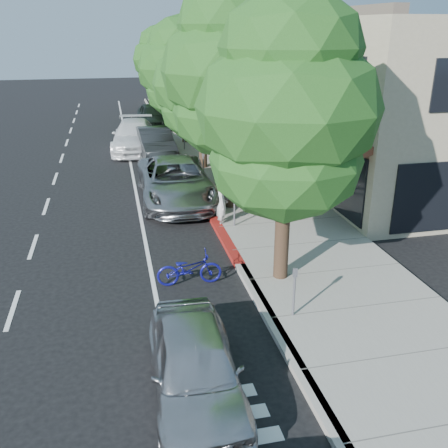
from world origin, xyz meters
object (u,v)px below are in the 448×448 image
object	(u,v)px
street_tree_2	(202,86)
street_tree_3	(183,69)
street_tree_5	(162,60)
silver_suv	(176,181)
street_tree_0	(288,112)
bicycle	(189,269)
dark_suv_far	(154,116)
dark_sedan	(155,143)
cyclist	(222,205)
pedestrian	(268,162)
street_tree_4	(171,66)
street_tree_1	(232,74)
white_pickup	(134,136)
near_car_a	(195,366)

from	to	relation	value
street_tree_2	street_tree_3	size ratio (longest dim) A/B	0.92
street_tree_5	silver_suv	world-z (taller)	street_tree_5
street_tree_0	street_tree_2	size ratio (longest dim) A/B	1.12
street_tree_5	bicycle	distance (m)	29.96
street_tree_5	dark_suv_far	world-z (taller)	street_tree_5
bicycle	dark_sedan	distance (m)	14.58
street_tree_2	cyclist	distance (m)	8.31
silver_suv	pedestrian	size ratio (longest dim) A/B	3.37
street_tree_2	street_tree_4	bearing A→B (deg)	90.00
street_tree_1	dark_sedan	bearing A→B (deg)	103.08
street_tree_3	dark_sedan	xyz separation A→B (m)	(-2.08, -3.05, -3.57)
street_tree_0	white_pickup	bearing A→B (deg)	100.33
street_tree_1	near_car_a	xyz separation A→B (m)	(-3.10, -10.15, -4.40)
street_tree_3	cyclist	distance (m)	14.09
cyclist	silver_suv	distance (m)	3.35
silver_suv	pedestrian	distance (m)	4.55
street_tree_2	white_pickup	size ratio (longest dim) A/B	1.19
street_tree_4	street_tree_5	xyz separation A→B (m)	(0.00, 6.00, 0.02)
near_car_a	street_tree_1	bearing A→B (deg)	74.84
street_tree_1	bicycle	size ratio (longest dim) A/B	4.62
street_tree_0	silver_suv	world-z (taller)	street_tree_0
street_tree_3	street_tree_0	bearing A→B (deg)	-90.00
street_tree_3	dark_sedan	size ratio (longest dim) A/B	1.52
dark_sedan	white_pickup	distance (m)	2.29
bicycle	dark_suv_far	xyz separation A→B (m)	(1.11, 23.12, 0.38)
street_tree_5	white_pickup	size ratio (longest dim) A/B	1.20
street_tree_3	dark_suv_far	size ratio (longest dim) A/B	1.48
cyclist	street_tree_5	bearing A→B (deg)	11.11
street_tree_4	cyclist	distance (m)	19.90
street_tree_4	bicycle	world-z (taller)	street_tree_4
bicycle	dark_suv_far	size ratio (longest dim) A/B	0.36
street_tree_1	white_pickup	bearing A→B (deg)	105.74
street_tree_4	dark_sedan	bearing A→B (deg)	-102.95
cyclist	bicycle	size ratio (longest dim) A/B	0.92
street_tree_0	bicycle	bearing A→B (deg)	171.41
street_tree_0	dark_suv_far	distance (m)	23.85
white_pickup	near_car_a	world-z (taller)	white_pickup
street_tree_4	street_tree_3	bearing A→B (deg)	-90.00
pedestrian	bicycle	bearing A→B (deg)	49.17
cyclist	bicycle	world-z (taller)	cyclist
dark_sedan	pedestrian	distance (m)	7.55
street_tree_2	street_tree_5	distance (m)	18.00
street_tree_0	street_tree_1	distance (m)	6.01
cyclist	dark_suv_far	xyz separation A→B (m)	(-0.69, 19.11, 0.02)
pedestrian	dark_sedan	bearing A→B (deg)	-64.58
pedestrian	near_car_a	bearing A→B (deg)	56.29
dark_suv_far	near_car_a	size ratio (longest dim) A/B	1.20
street_tree_4	street_tree_5	world-z (taller)	street_tree_5
bicycle	white_pickup	xyz separation A→B (m)	(-0.59, 16.62, 0.37)
street_tree_5	near_car_a	world-z (taller)	street_tree_5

